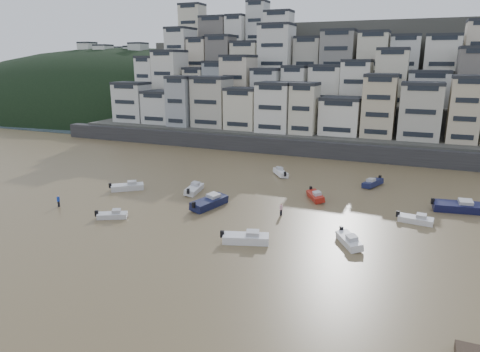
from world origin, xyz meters
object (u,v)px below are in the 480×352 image
at_px(boat_e, 315,195).
at_px(boat_f, 194,188).
at_px(boat_a, 246,237).
at_px(boat_i, 373,182).
at_px(boat_c, 209,201).
at_px(boat_b, 349,239).
at_px(boat_d, 416,218).
at_px(person_blue, 58,201).
at_px(boat_j, 112,214).
at_px(person_pink, 281,209).
at_px(boat_h, 281,172).
at_px(boat_g, 458,205).
at_px(boat_k, 127,186).

xyz_separation_m(boat_e, boat_f, (-18.69, -3.99, 0.07)).
relative_size(boat_a, boat_i, 1.09).
xyz_separation_m(boat_c, boat_i, (20.57, 20.16, -0.22)).
distance_m(boat_b, boat_c, 21.38).
relative_size(boat_d, person_blue, 2.71).
height_order(boat_d, boat_j, boat_d).
bearing_deg(person_pink, boat_e, 72.16).
bearing_deg(boat_f, boat_h, -40.64).
relative_size(boat_e, boat_j, 1.18).
distance_m(boat_a, boat_g, 31.46).
relative_size(boat_b, boat_f, 0.92).
height_order(boat_c, person_blue, boat_c).
relative_size(boat_j, person_pink, 2.46).
distance_m(boat_c, boat_d, 27.95).
bearing_deg(person_blue, boat_j, -4.74).
bearing_deg(person_blue, boat_g, 20.47).
bearing_deg(boat_c, boat_a, -121.50).
bearing_deg(boat_h, boat_i, -127.53).
relative_size(boat_i, person_blue, 3.06).
bearing_deg(boat_f, boat_b, -121.29).
xyz_separation_m(boat_a, person_pink, (1.02, 10.31, 0.08)).
bearing_deg(boat_c, person_blue, 125.93).
height_order(boat_i, person_blue, person_blue).
bearing_deg(boat_e, boat_f, -108.85).
relative_size(boat_k, person_blue, 3.24).
xyz_separation_m(boat_k, person_pink, (26.63, -1.61, 0.10)).
bearing_deg(boat_g, boat_c, -169.26).
relative_size(boat_f, boat_i, 1.04).
relative_size(boat_a, boat_g, 0.84).
bearing_deg(boat_d, boat_h, 152.24).
bearing_deg(person_pink, boat_f, 163.95).
relative_size(boat_b, boat_g, 0.73).
bearing_deg(boat_c, boat_f, 59.16).
bearing_deg(boat_d, boat_g, 59.08).
distance_m(boat_d, boat_f, 32.94).
relative_size(boat_h, person_pink, 2.95).
bearing_deg(boat_h, boat_e, -177.17).
distance_m(boat_c, person_blue, 21.79).
relative_size(boat_f, boat_g, 0.80).
relative_size(boat_a, boat_f, 1.05).
bearing_deg(boat_d, boat_a, -134.89).
bearing_deg(boat_i, boat_e, -12.71).
bearing_deg(person_blue, boat_e, 27.63).
xyz_separation_m(boat_h, person_blue, (-24.41, -28.93, 0.17)).
height_order(boat_g, boat_i, boat_g).
height_order(boat_e, boat_i, boat_i).
bearing_deg(person_pink, boat_a, -95.67).
xyz_separation_m(boat_i, boat_j, (-30.52, -29.25, -0.14)).
height_order(boat_b, boat_j, boat_b).
distance_m(boat_f, person_blue, 20.05).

